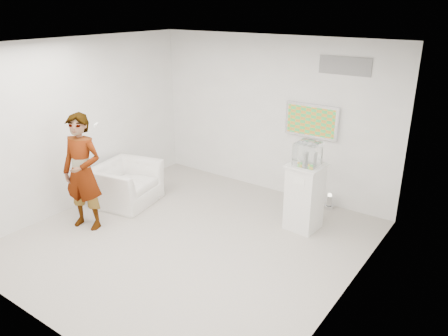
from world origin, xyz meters
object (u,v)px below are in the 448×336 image
Objects in this scene: pedestal at (304,197)px; floor_uplight at (329,201)px; person at (83,172)px; tv at (312,121)px; armchair at (126,184)px.

floor_uplight is (0.07, 0.95, -0.42)m from pedestal.
person reaches higher than floor_uplight.
tv is at bearing 35.77° from person.
tv is at bearing -63.57° from armchair.
floor_uplight is (3.03, 2.99, -0.83)m from person.
armchair is 1.02× the size of pedestal.
person is 3.62m from pedestal.
floor_uplight is (3.20, 1.97, -0.23)m from armchair.
armchair reaches higher than floor_uplight.
floor_uplight is at bearing -69.44° from armchair.
person is at bearing 178.46° from armchair.
pedestal is at bearing -67.52° from tv.
person is 1.20m from armchair.
armchair is (-0.17, 1.02, -0.60)m from person.
tv is 1.51m from pedestal.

